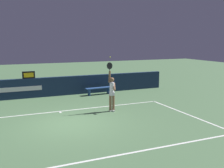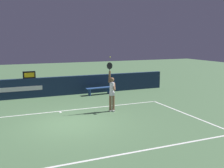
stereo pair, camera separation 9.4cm
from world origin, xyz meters
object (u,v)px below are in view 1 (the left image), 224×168
object	(u,v)px
speed_display	(29,75)
tennis_ball	(110,57)
tennis_player	(112,91)
courtside_bench_near	(99,89)

from	to	relation	value
speed_display	tennis_ball	xyz separation A→B (m)	(3.36, -4.78, 1.28)
tennis_player	tennis_ball	xyz separation A→B (m)	(-0.06, 0.07, 1.69)
tennis_player	tennis_ball	size ratio (longest dim) A/B	37.30
tennis_player	tennis_ball	distance (m)	1.69
speed_display	tennis_ball	world-z (taller)	tennis_ball
speed_display	courtside_bench_near	world-z (taller)	speed_display
tennis_ball	courtside_bench_near	world-z (taller)	tennis_ball
speed_display	courtside_bench_near	xyz separation A→B (m)	(4.26, -0.74, -1.06)
tennis_ball	courtside_bench_near	distance (m)	4.75
speed_display	courtside_bench_near	size ratio (longest dim) A/B	0.41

